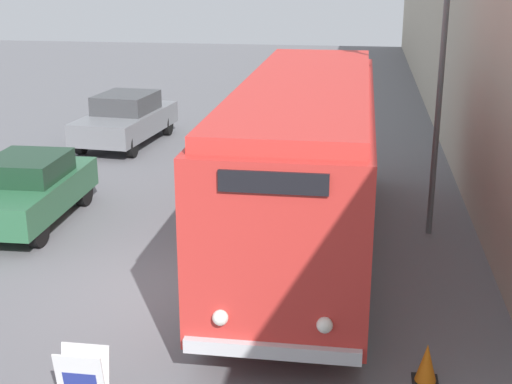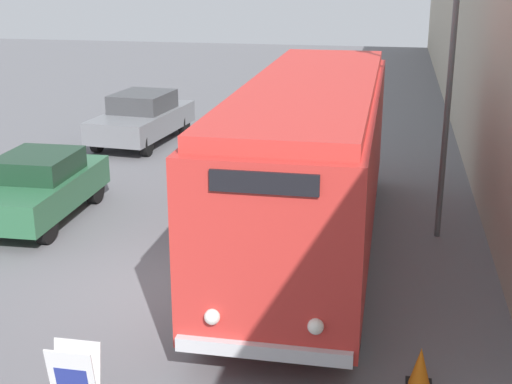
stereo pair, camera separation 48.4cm
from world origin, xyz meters
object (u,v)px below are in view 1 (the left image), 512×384
sign_board (83,382)px  traffic_cone (427,364)px  vintage_bus (305,156)px  streetlamp (445,25)px  parked_car_mid (126,119)px  parked_car_near (28,189)px

sign_board → traffic_cone: sign_board is taller
vintage_bus → traffic_cone: (2.10, -4.63, -1.66)m
sign_board → vintage_bus: bearing=68.5°
streetlamp → traffic_cone: size_ratio=11.55×
streetlamp → traffic_cone: (-0.51, -5.91, -4.11)m
parked_car_mid → traffic_cone: 15.22m
sign_board → parked_car_near: parked_car_near is taller
vintage_bus → sign_board: bearing=-111.5°
sign_board → parked_car_mid: bearing=106.1°
parked_car_mid → traffic_cone: parked_car_mid is taller
parked_car_near → vintage_bus: bearing=-7.0°
streetlamp → parked_car_mid: 11.78m
traffic_cone → parked_car_near: bearing=147.7°
sign_board → parked_car_mid: parked_car_mid is taller
sign_board → parked_car_mid: 14.54m
vintage_bus → traffic_cone: 5.34m
sign_board → traffic_cone: size_ratio=1.51×
vintage_bus → streetlamp: bearing=26.1°
parked_car_mid → streetlamp: bearing=-31.4°
vintage_bus → streetlamp: size_ratio=1.52×
parked_car_near → parked_car_mid: parked_car_mid is taller
traffic_cone → streetlamp: bearing=85.0°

